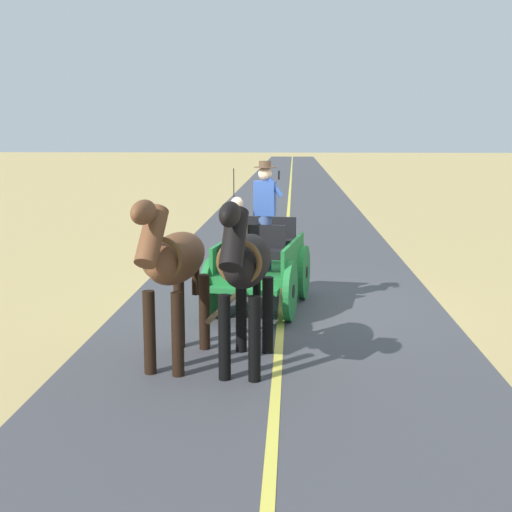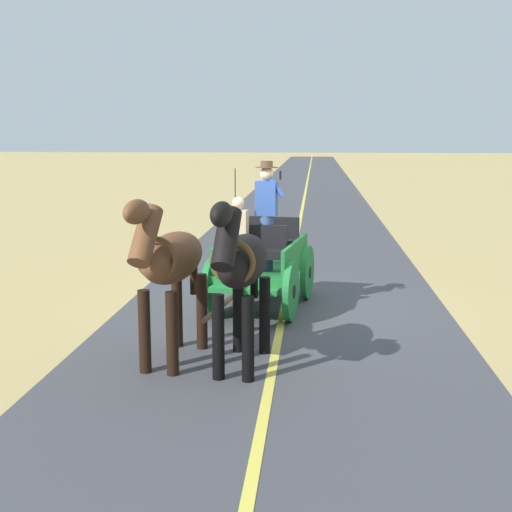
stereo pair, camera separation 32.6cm
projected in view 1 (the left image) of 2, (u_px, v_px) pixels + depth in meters
The scene contains 6 objects.
ground_plane at pixel (282, 308), 11.64m from camera, with size 200.00×200.00×0.00m, color tan.
road_surface at pixel (282, 308), 11.64m from camera, with size 5.52×160.00×0.01m, color #424247.
road_centre_stripe at pixel (282, 307), 11.64m from camera, with size 0.12×160.00×0.00m, color #DBCC4C.
horse_drawn_carriage at pixel (259, 261), 11.50m from camera, with size 1.77×4.51×2.50m.
horse_near_side at pixel (246, 266), 8.40m from camera, with size 0.72×2.14×2.21m.
horse_off_side at pixel (174, 263), 8.59m from camera, with size 0.82×2.15×2.21m.
Camera 1 is at (-0.18, 11.31, 2.92)m, focal length 47.85 mm.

